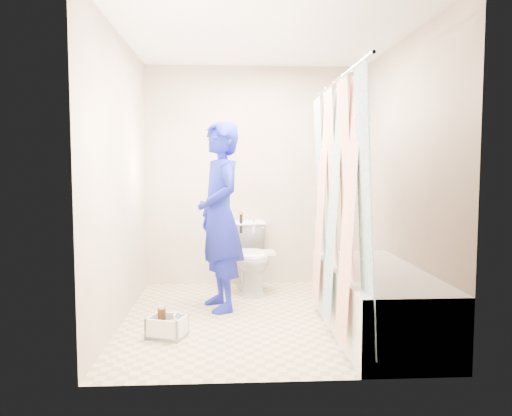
{
  "coord_description": "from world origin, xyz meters",
  "views": [
    {
      "loc": [
        -0.31,
        -4.21,
        1.3
      ],
      "look_at": [
        -0.05,
        0.3,
        0.93
      ],
      "focal_mm": 35.0,
      "sensor_mm": 36.0,
      "label": 1
    }
  ],
  "objects": [
    {
      "name": "shower_curtain",
      "position": [
        0.52,
        -0.43,
        1.02
      ],
      "size": [
        0.06,
        1.75,
        1.8
      ],
      "primitive_type": "cube",
      "color": "white",
      "rests_on": "curtain_rod"
    },
    {
      "name": "wall_left",
      "position": [
        -1.2,
        0.0,
        1.2
      ],
      "size": [
        0.02,
        2.6,
        2.4
      ],
      "primitive_type": "cube",
      "color": "#C2B095",
      "rests_on": "ground"
    },
    {
      "name": "wall_front",
      "position": [
        0.0,
        -1.3,
        1.2
      ],
      "size": [
        2.4,
        0.02,
        2.4
      ],
      "primitive_type": "cube",
      "color": "#C2B095",
      "rests_on": "ground"
    },
    {
      "name": "floor",
      "position": [
        0.0,
        0.0,
        0.0
      ],
      "size": [
        2.6,
        2.6,
        0.0
      ],
      "primitive_type": "plane",
      "color": "tan",
      "rests_on": "ground"
    },
    {
      "name": "toilet",
      "position": [
        -0.07,
        0.94,
        0.36
      ],
      "size": [
        0.48,
        0.75,
        0.72
      ],
      "primitive_type": "imported",
      "rotation": [
        0.0,
        0.0,
        0.11
      ],
      "color": "white",
      "rests_on": "ground"
    },
    {
      "name": "curtain_rod",
      "position": [
        0.52,
        -0.43,
        1.95
      ],
      "size": [
        0.02,
        1.9,
        0.02
      ],
      "primitive_type": "cylinder",
      "rotation": [
        1.57,
        0.0,
        0.0
      ],
      "color": "silver",
      "rests_on": "wall_back"
    },
    {
      "name": "wall_back",
      "position": [
        0.0,
        1.3,
        1.2
      ],
      "size": [
        2.4,
        0.02,
        2.4
      ],
      "primitive_type": "cube",
      "color": "#C2B095",
      "rests_on": "ground"
    },
    {
      "name": "wall_right",
      "position": [
        1.2,
        0.0,
        1.2
      ],
      "size": [
        0.02,
        2.6,
        2.4
      ],
      "primitive_type": "cube",
      "color": "#C2B095",
      "rests_on": "ground"
    },
    {
      "name": "plumber",
      "position": [
        -0.38,
        0.3,
        0.86
      ],
      "size": [
        0.59,
        0.72,
        1.71
      ],
      "primitive_type": "imported",
      "rotation": [
        0.0,
        0.0,
        -1.25
      ],
      "color": "#112FAA",
      "rests_on": "ground"
    },
    {
      "name": "cleaning_caddy",
      "position": [
        -0.77,
        -0.46,
        0.08
      ],
      "size": [
        0.33,
        0.29,
        0.21
      ],
      "rotation": [
        0.0,
        0.0,
        -0.34
      ],
      "color": "silver",
      "rests_on": "ground"
    },
    {
      "name": "ceiling",
      "position": [
        0.0,
        0.0,
        2.4
      ],
      "size": [
        2.4,
        2.6,
        0.02
      ],
      "primitive_type": "cube",
      "color": "white",
      "rests_on": "wall_back"
    },
    {
      "name": "tank_internals",
      "position": [
        -0.13,
        1.13,
        0.71
      ],
      "size": [
        0.18,
        0.06,
        0.24
      ],
      "color": "black",
      "rests_on": "toilet"
    },
    {
      "name": "tank_lid",
      "position": [
        -0.06,
        0.83,
        0.42
      ],
      "size": [
        0.46,
        0.24,
        0.03
      ],
      "primitive_type": "cube",
      "rotation": [
        0.0,
        0.0,
        0.11
      ],
      "color": "white",
      "rests_on": "toilet"
    },
    {
      "name": "bathtub",
      "position": [
        0.85,
        -0.43,
        0.27
      ],
      "size": [
        0.7,
        1.75,
        0.5
      ],
      "color": "silver",
      "rests_on": "ground"
    }
  ]
}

